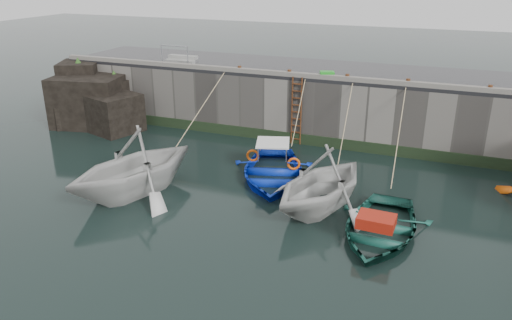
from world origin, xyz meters
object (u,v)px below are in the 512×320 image
at_px(bollard_e, 490,88).
at_px(bollard_d, 408,82).
at_px(boat_near_blue, 272,178).
at_px(fish_crate, 327,75).
at_px(boat_near_blacktrim, 320,208).
at_px(ladder, 296,111).
at_px(boat_near_white, 135,192).
at_px(bollard_c, 347,77).
at_px(boat_near_navy, 379,233).
at_px(bollard_b, 289,73).
at_px(bollard_a, 240,69).

bearing_deg(bollard_e, bollard_d, 180.00).
distance_m(boat_near_blue, fish_crate, 5.84).
bearing_deg(bollard_d, boat_near_blacktrim, -107.09).
relative_size(boat_near_blue, boat_near_blacktrim, 1.04).
height_order(ladder, bollard_e, bollard_e).
relative_size(boat_near_white, bollard_c, 19.07).
relative_size(boat_near_navy, bollard_b, 16.54).
bearing_deg(fish_crate, bollard_e, -21.78).
bearing_deg(boat_near_white, boat_near_blacktrim, 30.60).
height_order(boat_near_navy, fish_crate, fish_crate).
height_order(boat_near_navy, bollard_d, bollard_d).
relative_size(bollard_a, bollard_d, 1.00).
distance_m(ladder, bollard_c, 2.81).
bearing_deg(bollard_d, fish_crate, 177.92).
height_order(boat_near_blue, bollard_c, bollard_c).
relative_size(boat_near_blue, bollard_c, 17.92).
height_order(boat_near_blacktrim, bollard_e, bollard_e).
height_order(ladder, boat_near_blacktrim, ladder).
height_order(boat_near_blacktrim, boat_near_navy, boat_near_blacktrim).
bearing_deg(boat_near_white, boat_near_blue, 55.89).
xyz_separation_m(boat_near_blue, boat_near_blacktrim, (2.46, -1.84, 0.00)).
relative_size(ladder, bollard_c, 11.43).
relative_size(ladder, boat_near_white, 0.60).
bearing_deg(boat_near_navy, boat_near_white, -176.37).
height_order(ladder, bollard_d, bollard_d).
distance_m(ladder, bollard_b, 1.81).
distance_m(boat_near_blacktrim, bollard_c, 7.25).
bearing_deg(boat_near_blue, boat_near_white, -160.89).
height_order(boat_near_white, bollard_c, bollard_c).
bearing_deg(boat_near_blue, ladder, 77.47).
relative_size(ladder, boat_near_blue, 0.64).
distance_m(fish_crate, bollard_e, 6.75).
height_order(bollard_c, bollard_d, same).
bearing_deg(bollard_e, boat_near_white, -146.93).
relative_size(bollard_c, bollard_d, 1.00).
xyz_separation_m(boat_near_white, bollard_d, (8.73, 7.77, 3.30)).
bearing_deg(ladder, boat_near_navy, -54.94).
bearing_deg(bollard_e, boat_near_blacktrim, -128.84).
xyz_separation_m(ladder, boat_near_white, (-3.93, -7.43, -1.59)).
bearing_deg(bollard_e, fish_crate, 178.90).
bearing_deg(bollard_d, boat_near_white, -138.34).
xyz_separation_m(bollard_a, bollard_b, (2.50, 0.00, 0.00)).
relative_size(boat_near_white, fish_crate, 8.46).
bearing_deg(boat_near_navy, fish_crate, 118.23).
height_order(boat_near_blue, boat_near_navy, boat_near_blue).
bearing_deg(boat_near_navy, bollard_b, 128.26).
bearing_deg(boat_near_blacktrim, bollard_b, 135.41).
distance_m(fish_crate, bollard_b, 1.75).
relative_size(fish_crate, bollard_a, 2.25).
height_order(boat_near_white, boat_near_navy, boat_near_white).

